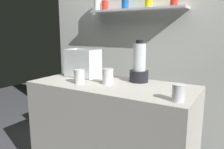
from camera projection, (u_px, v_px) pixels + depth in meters
counter at (112, 133)px, 1.96m from camera, size 1.40×0.64×0.90m
back_wall_unit at (147, 39)px, 2.46m from camera, size 2.60×0.24×2.50m
carrot_display_bin at (82, 68)px, 2.18m from camera, size 0.32×0.21×0.27m
blender_pitcher at (139, 66)px, 1.93m from camera, size 0.17×0.17×0.37m
juice_cup_pomegranate_far_left at (79, 77)px, 1.88m from camera, size 0.09×0.09×0.12m
juice_cup_carrot_left at (108, 77)px, 1.86m from camera, size 0.10×0.10×0.13m
juice_cup_beet_middle at (178, 94)px, 1.39m from camera, size 0.08×0.08×0.11m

